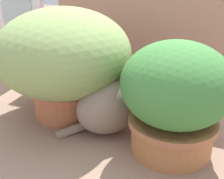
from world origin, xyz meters
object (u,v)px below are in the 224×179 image
(mushroom_ornament_red, at_px, (60,101))
(cat, at_px, (113,104))
(leafy_planter, at_px, (175,96))
(grass_planter, at_px, (64,57))

(mushroom_ornament_red, bearing_deg, cat, 5.43)
(leafy_planter, height_order, cat, leafy_planter)
(grass_planter, bearing_deg, cat, -14.93)
(grass_planter, relative_size, cat, 1.64)
(grass_planter, bearing_deg, leafy_planter, -12.10)
(grass_planter, height_order, cat, grass_planter)
(grass_planter, relative_size, leafy_planter, 1.40)
(cat, distance_m, mushroom_ornament_red, 0.23)
(leafy_planter, bearing_deg, mushroom_ornament_red, 177.83)
(grass_planter, bearing_deg, mushroom_ornament_red, -76.62)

